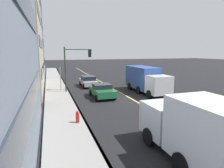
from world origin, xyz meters
name	(u,v)px	position (x,y,z in m)	size (l,w,h in m)	color
ground	(132,99)	(0.00, 0.00, 0.00)	(200.00, 200.00, 0.00)	black
sidewalk_slab	(61,105)	(0.00, 7.01, 0.07)	(80.00, 2.74, 0.15)	gray
curb_edge	(75,104)	(0.00, 5.71, 0.07)	(80.00, 0.16, 0.15)	slate
lane_stripe_center	(132,99)	(0.00, 0.00, 0.01)	(80.00, 0.16, 0.01)	#D8CC4C
building_glass_right	(18,34)	(25.53, 13.24, 8.30)	(12.93, 9.39, 16.59)	slate
car_green	(102,91)	(1.81, 2.65, 0.73)	(4.03, 2.12, 1.42)	#1E6038
car_silver	(88,81)	(8.57, 2.73, 0.76)	(4.32, 1.99, 1.46)	#A8AAB2
truck_blue	(146,79)	(2.43, -2.81, 1.60)	(7.16, 2.39, 2.99)	silver
truck_white	(216,138)	(-11.88, 2.12, 1.56)	(7.46, 2.40, 2.93)	silver
traffic_light_mast	(76,62)	(5.37, 4.80, 3.63)	(0.28, 3.24, 5.32)	#1E3823
street_sign_post	(60,77)	(6.65, 6.54, 1.71)	(0.60, 0.08, 2.91)	slate
fire_hydrant	(78,118)	(-4.97, 6.23, 0.47)	(0.24, 0.24, 0.94)	red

